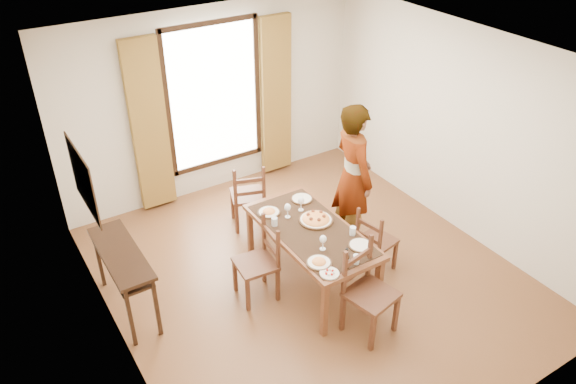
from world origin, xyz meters
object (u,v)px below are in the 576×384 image
man (353,177)px  pasta_platter (316,217)px  console_table (122,260)px  dining_table (311,234)px

man → pasta_platter: bearing=119.8°
console_table → man: 2.89m
console_table → dining_table: (1.97, -0.68, 0.00)m
man → pasta_platter: (-0.76, -0.30, -0.15)m
dining_table → pasta_platter: size_ratio=4.28×
console_table → pasta_platter: (2.10, -0.58, 0.12)m
pasta_platter → man: bearing=21.8°
man → dining_table: bearing=122.7°
console_table → dining_table: bearing=-19.2°
console_table → man: bearing=-5.5°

